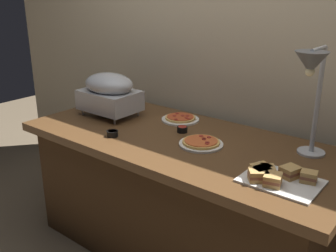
{
  "coord_description": "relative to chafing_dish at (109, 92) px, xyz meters",
  "views": [
    {
      "loc": [
        1.22,
        -1.66,
        1.57
      ],
      "look_at": [
        -0.1,
        0.0,
        0.81
      ],
      "focal_mm": 41.58,
      "sensor_mm": 36.0,
      "label": 1
    }
  ],
  "objects": [
    {
      "name": "back_wall",
      "position": [
        0.62,
        0.46,
        0.28
      ],
      "size": [
        4.4,
        0.04,
        2.4
      ],
      "primitive_type": "cube",
      "color": "#C6B593",
      "rests_on": "ground_plane"
    },
    {
      "name": "pizza_plate_center",
      "position": [
        0.43,
        0.2,
        -0.15
      ],
      "size": [
        0.24,
        0.24,
        0.03
      ],
      "color": "white",
      "rests_on": "buffet_table"
    },
    {
      "name": "pizza_plate_front",
      "position": [
        0.77,
        -0.06,
        -0.15
      ],
      "size": [
        0.24,
        0.24,
        0.03
      ],
      "color": "white",
      "rests_on": "buffet_table"
    },
    {
      "name": "sandwich_platter",
      "position": [
        1.26,
        -0.2,
        -0.13
      ],
      "size": [
        0.33,
        0.25,
        0.06
      ],
      "color": "white",
      "rests_on": "buffet_table"
    },
    {
      "name": "heat_lamp",
      "position": [
        1.28,
        0.07,
        0.27
      ],
      "size": [
        0.15,
        0.32,
        0.55
      ],
      "color": "#B7BABF",
      "rests_on": "buffet_table"
    },
    {
      "name": "chafing_dish",
      "position": [
        0.0,
        0.0,
        0.0
      ],
      "size": [
        0.38,
        0.27,
        0.29
      ],
      "color": "#B7BABF",
      "rests_on": "buffet_table"
    },
    {
      "name": "sauce_cup_near",
      "position": [
        0.57,
        0.04,
        -0.14
      ],
      "size": [
        0.06,
        0.06,
        0.03
      ],
      "color": "black",
      "rests_on": "buffet_table"
    },
    {
      "name": "sauce_cup_far",
      "position": [
        0.3,
        -0.27,
        -0.14
      ],
      "size": [
        0.07,
        0.07,
        0.03
      ],
      "color": "black",
      "rests_on": "buffet_table"
    },
    {
      "name": "buffet_table",
      "position": [
        0.62,
        -0.04,
        -0.53
      ],
      "size": [
        1.9,
        0.84,
        0.76
      ],
      "color": "brown",
      "rests_on": "ground_plane"
    },
    {
      "name": "ground_plane",
      "position": [
        0.62,
        -0.04,
        -0.92
      ],
      "size": [
        8.0,
        8.0,
        0.0
      ],
      "primitive_type": "plane",
      "color": "brown"
    }
  ]
}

